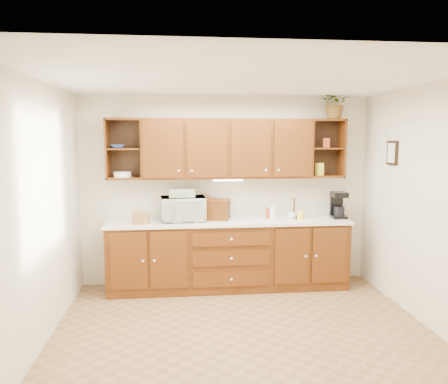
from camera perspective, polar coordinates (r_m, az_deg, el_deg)
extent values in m
plane|color=olive|center=(4.79, 2.68, -18.11)|extent=(4.00, 4.00, 0.00)
plane|color=white|center=(4.36, 2.89, 14.49)|extent=(4.00, 4.00, 0.00)
plane|color=beige|center=(6.11, 0.29, 0.18)|extent=(4.00, 0.00, 4.00)
plane|color=beige|center=(4.54, -23.04, -2.82)|extent=(0.00, 3.50, 3.50)
plane|color=beige|center=(5.09, 25.64, -1.93)|extent=(0.00, 3.50, 3.50)
cube|color=#381B06|center=(5.98, 0.60, -8.28)|extent=(3.20, 0.60, 0.90)
cube|color=silver|center=(5.86, 0.62, -3.87)|extent=(3.24, 0.64, 0.04)
cube|color=#381B06|center=(5.90, 0.47, 5.68)|extent=(2.30, 0.33, 0.80)
cube|color=black|center=(6.06, -12.79, 5.54)|extent=(0.45, 0.02, 0.80)
cube|color=black|center=(6.35, 12.79, 5.61)|extent=(0.45, 0.02, 0.80)
cube|color=#381B06|center=(5.91, -12.96, 5.50)|extent=(0.43, 0.30, 0.02)
cube|color=#381B06|center=(6.21, 13.25, 5.57)|extent=(0.43, 0.30, 0.02)
cube|color=#381B06|center=(6.21, 13.35, 9.12)|extent=(0.45, 0.33, 0.03)
cube|color=white|center=(5.88, 0.52, 1.57)|extent=(0.40, 0.05, 0.02)
cube|color=black|center=(5.82, 21.12, 4.79)|extent=(0.03, 0.24, 0.30)
cylinder|color=olive|center=(5.71, -10.77, -3.36)|extent=(0.26, 0.26, 0.14)
imported|color=silver|center=(5.81, -5.39, -2.21)|extent=(0.61, 0.43, 0.32)
cube|color=#CED061|center=(5.78, -5.41, -0.15)|extent=(0.35, 0.28, 0.10)
cylinder|color=black|center=(5.83, -6.85, -2.30)|extent=(0.08, 0.08, 0.30)
cylinder|color=olive|center=(6.03, -2.77, -3.30)|extent=(0.35, 0.19, 0.33)
cube|color=#381B06|center=(5.89, -1.27, -2.27)|extent=(0.45, 0.35, 0.28)
cylinder|color=#381B06|center=(6.07, 9.15, -2.07)|extent=(0.02, 0.02, 0.28)
cylinder|color=#381B06|center=(6.09, 9.12, -3.28)|extent=(0.11, 0.11, 0.01)
imported|color=white|center=(6.10, 9.81, -2.97)|extent=(0.11, 0.11, 0.08)
imported|color=white|center=(6.14, 8.70, -2.88)|extent=(0.11, 0.11, 0.08)
imported|color=white|center=(6.02, 8.87, -3.09)|extent=(0.11, 0.11, 0.08)
cylinder|color=#AA3318|center=(6.01, 6.06, -2.80)|extent=(0.14, 0.14, 0.13)
cylinder|color=white|center=(5.95, 6.38, -2.68)|extent=(0.09, 0.09, 0.18)
cylinder|color=yellow|center=(5.98, 9.97, -3.00)|extent=(0.10, 0.10, 0.12)
cube|color=black|center=(6.21, 14.72, -3.12)|extent=(0.21, 0.26, 0.04)
cube|color=black|center=(6.27, 14.46, -1.59)|extent=(0.18, 0.07, 0.31)
cube|color=black|center=(6.16, 14.81, -0.31)|extent=(0.21, 0.26, 0.07)
cylinder|color=black|center=(6.18, 14.81, -2.45)|extent=(0.15, 0.15, 0.13)
imported|color=#274991|center=(5.88, -13.71, 5.80)|extent=(0.22, 0.22, 0.05)
cylinder|color=white|center=(5.92, -13.13, 2.25)|extent=(0.25, 0.25, 0.07)
cube|color=yellow|center=(6.16, 12.37, 2.93)|extent=(0.11, 0.10, 0.17)
cube|color=#AA3318|center=(6.19, 13.25, 6.26)|extent=(0.11, 0.10, 0.13)
imported|color=#999999|center=(6.21, 14.41, 11.22)|extent=(0.44, 0.40, 0.43)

